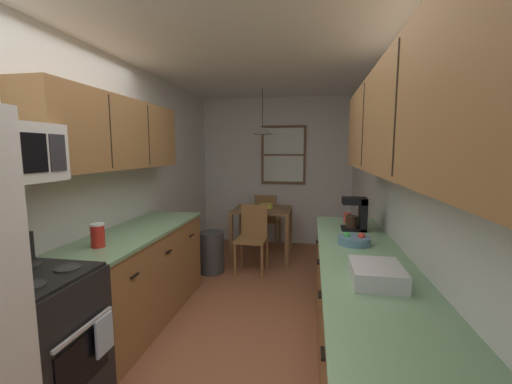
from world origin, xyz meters
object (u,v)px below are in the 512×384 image
Objects in this scene: stove_range at (35,347)px; table_serving_bowl at (266,206)px; microwave_over_range at (0,153)px; storage_canister at (98,235)px; coffee_maker at (357,213)px; dining_chair_near at (252,235)px; dish_rack at (376,274)px; dining_chair_far at (267,217)px; dining_table at (262,217)px; trash_bin at (211,252)px; fruit_bowl at (354,240)px; mug_spare at (347,218)px.

stove_range is 5.17× the size of table_serving_bowl.
microwave_over_range reaches higher than table_serving_bowl.
storage_canister is 0.61× the size of coffee_maker.
dining_chair_near is (0.83, 2.68, 0.03)m from stove_range.
storage_canister is 2.02m from dish_rack.
table_serving_bowl is (0.06, -0.51, 0.29)m from dining_chair_far.
dining_table is 1.01m from trash_bin.
dining_chair_far is 2.65m from coffee_maker.
coffee_maker is at bearing -63.12° from dining_chair_far.
fruit_bowl is 0.76m from dish_rack.
trash_bin is at bearing 127.27° from dish_rack.
stove_range is 5.90× the size of storage_canister.
coffee_maker is at bearing 87.47° from dish_rack.
mug_spare reaches higher than dining_table.
dining_chair_near reaches higher than table_serving_bowl.
coffee_maker is at bearing 23.76° from storage_canister.
storage_canister is (-0.88, -2.63, 0.37)m from dining_table.
storage_canister reaches higher than dish_rack.
dish_rack reaches higher than dining_table.
storage_canister is at bearing -99.06° from trash_bin.
mug_spare is (1.99, 1.85, 0.48)m from stove_range.
storage_canister is 0.55× the size of dish_rack.
microwave_over_range is at bearing -99.21° from trash_bin.
trash_bin is 1.81× the size of coffee_maker.
dining_chair_near is at bearing 144.26° from mug_spare.
dining_chair_near is at bearing -98.24° from table_serving_bowl.
dining_chair_far is 2.65× the size of dish_rack.
mug_spare is at bearing 89.99° from dish_rack.
dining_chair_far is 3.03m from fruit_bowl.
dining_chair_near is (0.95, 2.68, -1.13)m from microwave_over_range.
fruit_bowl is (2.07, 1.05, -0.69)m from microwave_over_range.
coffee_maker is at bearing -58.28° from table_serving_bowl.
microwave_over_range is 4.13m from dining_chair_far.
dining_chair_near is at bearing 72.69° from stove_range.
dish_rack is at bearing -87.83° from fruit_bowl.
mug_spare is 0.33× the size of dish_rack.
stove_range is at bearing -102.75° from dining_chair_far.
mug_spare is (-0.05, 0.31, -0.11)m from coffee_maker.
dining_chair_near is at bearing 70.50° from microwave_over_range.
coffee_maker is at bearing 80.17° from fruit_bowl.
storage_canister is 1.66× the size of mug_spare.
dining_chair_far is at bearing 119.17° from mug_spare.
fruit_bowl is at bearing -65.74° from table_serving_bowl.
coffee_maker reaches higher than trash_bin.
stove_range is at bearing -143.05° from coffee_maker.
trash_bin is 1.63× the size of dish_rack.
table_serving_bowl is (0.10, 0.66, 0.29)m from dining_chair_near.
stove_range is 3.24× the size of dish_rack.
trash_bin is 2.15m from coffee_maker.
dish_rack reaches higher than dining_chair_near.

